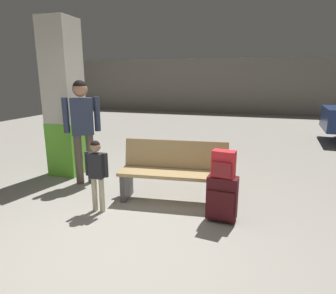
{
  "coord_description": "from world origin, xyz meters",
  "views": [
    {
      "loc": [
        1.32,
        -2.53,
        1.82
      ],
      "look_at": [
        0.17,
        1.3,
        0.85
      ],
      "focal_mm": 30.7,
      "sensor_mm": 36.0,
      "label": 1
    }
  ],
  "objects_px": {
    "bench": "(174,172)",
    "backpack_bright": "(224,164)",
    "structural_pillar": "(64,100)",
    "adult": "(82,121)",
    "suitcase": "(222,198)",
    "child": "(97,168)"
  },
  "relations": [
    {
      "from": "bench",
      "to": "adult",
      "type": "height_order",
      "value": "adult"
    },
    {
      "from": "bench",
      "to": "backpack_bright",
      "type": "relative_size",
      "value": 4.84
    },
    {
      "from": "structural_pillar",
      "to": "suitcase",
      "type": "relative_size",
      "value": 4.73
    },
    {
      "from": "backpack_bright",
      "to": "structural_pillar",
      "type": "bearing_deg",
      "value": 159.76
    },
    {
      "from": "bench",
      "to": "child",
      "type": "height_order",
      "value": "child"
    },
    {
      "from": "structural_pillar",
      "to": "bench",
      "type": "height_order",
      "value": "structural_pillar"
    },
    {
      "from": "bench",
      "to": "structural_pillar",
      "type": "bearing_deg",
      "value": 164.15
    },
    {
      "from": "structural_pillar",
      "to": "adult",
      "type": "xyz_separation_m",
      "value": [
        0.62,
        -0.4,
        -0.32
      ]
    },
    {
      "from": "bench",
      "to": "child",
      "type": "xyz_separation_m",
      "value": [
        -0.89,
        -0.68,
        0.18
      ]
    },
    {
      "from": "suitcase",
      "to": "child",
      "type": "xyz_separation_m",
      "value": [
        -1.67,
        -0.2,
        0.3
      ]
    },
    {
      "from": "structural_pillar",
      "to": "child",
      "type": "height_order",
      "value": "structural_pillar"
    },
    {
      "from": "bench",
      "to": "adult",
      "type": "distance_m",
      "value": 1.83
    },
    {
      "from": "structural_pillar",
      "to": "bench",
      "type": "distance_m",
      "value": 2.59
    },
    {
      "from": "structural_pillar",
      "to": "child",
      "type": "bearing_deg",
      "value": -43.4
    },
    {
      "from": "suitcase",
      "to": "child",
      "type": "relative_size",
      "value": 0.6
    },
    {
      "from": "bench",
      "to": "backpack_bright",
      "type": "height_order",
      "value": "backpack_bright"
    },
    {
      "from": "backpack_bright",
      "to": "child",
      "type": "relative_size",
      "value": 0.34
    },
    {
      "from": "suitcase",
      "to": "backpack_bright",
      "type": "distance_m",
      "value": 0.45
    },
    {
      "from": "structural_pillar",
      "to": "backpack_bright",
      "type": "xyz_separation_m",
      "value": [
        3.08,
        -1.14,
        -0.65
      ]
    },
    {
      "from": "bench",
      "to": "child",
      "type": "distance_m",
      "value": 1.14
    },
    {
      "from": "suitcase",
      "to": "adult",
      "type": "xyz_separation_m",
      "value": [
        -2.46,
        0.73,
        0.78
      ]
    },
    {
      "from": "suitcase",
      "to": "child",
      "type": "bearing_deg",
      "value": -173.27
    }
  ]
}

